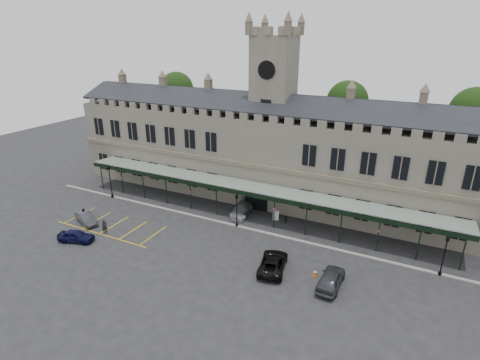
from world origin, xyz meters
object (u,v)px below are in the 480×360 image
at_px(car_left_a, 76,236).
at_px(car_left_b, 86,218).
at_px(car_taxi, 242,209).
at_px(lamp_post_left, 110,178).
at_px(lamp_post_right, 445,251).
at_px(sign_board, 276,216).
at_px(station_building, 271,154).
at_px(car_van, 273,263).
at_px(car_right_a, 331,279).
at_px(person_b, 84,214).
at_px(traffic_cone, 315,273).
at_px(lamp_post_mid, 237,207).
at_px(person_a, 105,227).
at_px(clock_tower, 273,106).

xyz_separation_m(car_left_a, car_left_b, (-2.50, 3.75, -0.01)).
bearing_deg(car_taxi, lamp_post_left, -179.14).
xyz_separation_m(lamp_post_right, sign_board, (-18.72, 3.72, -2.06)).
bearing_deg(station_building, car_van, -67.08).
xyz_separation_m(lamp_post_left, car_left_a, (5.33, -11.15, -2.32)).
height_order(car_right_a, person_b, person_b).
relative_size(lamp_post_left, traffic_cone, 7.88).
bearing_deg(lamp_post_right, car_left_a, -163.18).
xyz_separation_m(station_building, car_left_b, (-17.50, -18.01, -5.78)).
relative_size(traffic_cone, car_taxi, 0.13).
bearing_deg(lamp_post_right, lamp_post_mid, 179.88).
height_order(station_building, lamp_post_left, station_building).
distance_m(traffic_cone, person_a, 24.89).
bearing_deg(car_left_a, car_taxi, -60.96).
relative_size(lamp_post_mid, car_left_a, 1.10).
bearing_deg(car_left_a, lamp_post_left, 8.23).
relative_size(car_van, person_b, 3.22).
relative_size(station_building, car_left_b, 14.43).
bearing_deg(lamp_post_mid, lamp_post_right, -0.12).
xyz_separation_m(station_building, traffic_cone, (11.26, -16.07, -6.15)).
bearing_deg(car_van, person_b, -9.94).
relative_size(lamp_post_mid, car_van, 0.84).
distance_m(lamp_post_right, car_taxi, 23.67).
xyz_separation_m(car_van, person_b, (-25.43, -0.71, 0.09)).
bearing_deg(car_right_a, traffic_cone, -27.62).
bearing_deg(clock_tower, car_left_a, -124.48).
height_order(lamp_post_left, car_taxi, lamp_post_left).
bearing_deg(station_building, person_a, -125.52).
bearing_deg(lamp_post_mid, car_left_a, -142.68).
height_order(lamp_post_left, sign_board, lamp_post_left).
bearing_deg(person_a, station_building, 3.08).
relative_size(clock_tower, person_a, 14.46).
height_order(car_van, person_b, person_b).
height_order(lamp_post_right, car_van, lamp_post_right).
bearing_deg(lamp_post_right, person_b, -170.11).
bearing_deg(lamp_post_left, lamp_post_mid, 0.44).
xyz_separation_m(station_building, clock_tower, (0.00, 0.09, 6.64)).
bearing_deg(car_van, car_left_a, 0.95).
height_order(person_a, person_b, person_a).
height_order(lamp_post_right, person_a, lamp_post_right).
xyz_separation_m(car_left_a, person_a, (1.53, 2.89, 0.16)).
distance_m(lamp_post_mid, car_left_a, 18.76).
height_order(lamp_post_right, car_taxi, lamp_post_right).
bearing_deg(lamp_post_left, clock_tower, 27.74).
relative_size(car_left_a, car_right_a, 0.84).
height_order(lamp_post_right, car_left_b, lamp_post_right).
xyz_separation_m(station_building, lamp_post_left, (-20.33, -10.60, -3.45)).
height_order(traffic_cone, car_taxi, car_taxi).
relative_size(lamp_post_right, car_van, 0.85).
bearing_deg(sign_board, clock_tower, 97.87).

